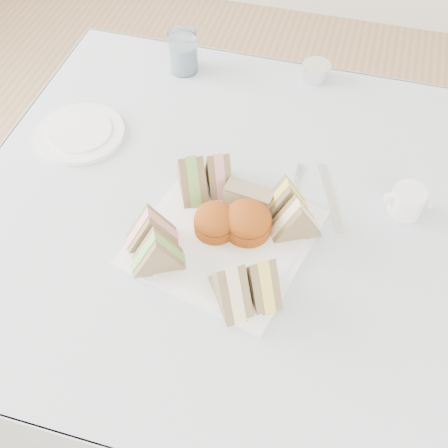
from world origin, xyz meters
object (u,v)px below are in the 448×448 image
(table, at_px, (218,298))
(serving_plate, at_px, (224,238))
(creamer_jug, at_px, (407,201))
(water_glass, at_px, (183,52))

(table, xyz_separation_m, serving_plate, (0.04, -0.09, 0.38))
(table, bearing_deg, creamer_jug, 12.52)
(table, relative_size, creamer_jug, 13.53)
(water_glass, relative_size, creamer_jug, 1.56)
(water_glass, height_order, creamer_jug, water_glass)
(table, bearing_deg, water_glass, 116.42)
(serving_plate, height_order, water_glass, water_glass)
(water_glass, bearing_deg, table, -63.58)
(water_glass, xyz_separation_m, creamer_jug, (0.57, -0.32, -0.02))
(table, height_order, water_glass, water_glass)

